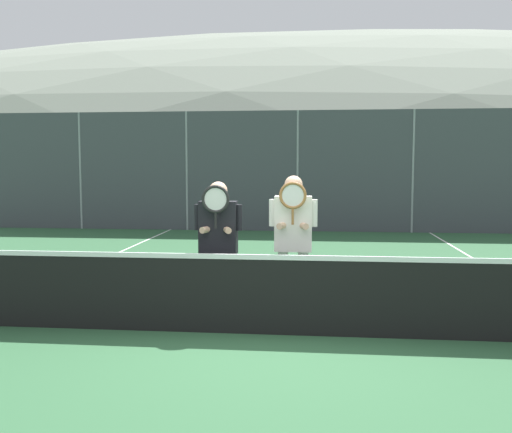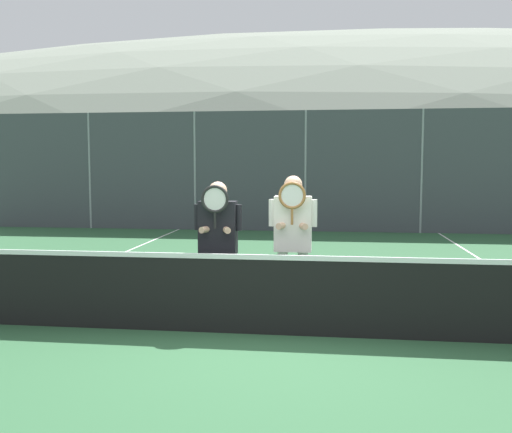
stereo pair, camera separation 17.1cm
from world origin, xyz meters
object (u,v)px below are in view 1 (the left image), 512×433
car_far_left (120,194)px  car_center (393,194)px  player_leftmost (218,237)px  player_center_left (293,234)px  car_left_of_center (255,195)px

car_far_left → car_center: bearing=0.6°
player_leftmost → car_far_left: (-5.48, 12.06, -0.12)m
player_center_left → car_far_left: size_ratio=0.42×
player_center_left → car_left_of_center: (-1.75, 11.91, -0.15)m
car_left_of_center → player_center_left: bearing=-81.6°
car_far_left → car_left_of_center: 4.63m
car_far_left → car_center: size_ratio=1.04×
car_far_left → car_left_of_center: size_ratio=1.02×
player_leftmost → car_far_left: bearing=114.4°
car_left_of_center → car_center: (4.55, 0.14, 0.05)m
player_center_left → car_left_of_center: 12.04m
car_far_left → car_left_of_center: (4.63, -0.04, -0.00)m
car_center → player_leftmost: bearing=-106.9°
player_center_left → car_far_left: 13.56m
player_leftmost → player_center_left: size_ratio=0.96×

